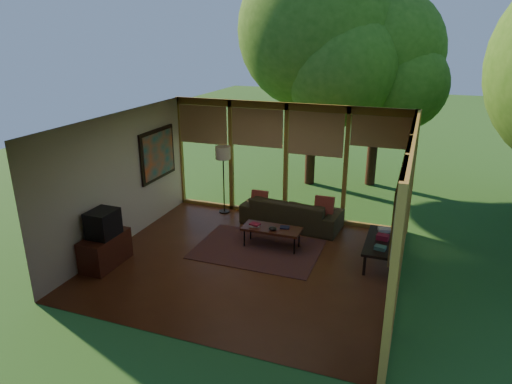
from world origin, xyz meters
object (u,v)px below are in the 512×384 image
at_px(sofa, 291,212).
at_px(coffee_table, 272,229).
at_px(media_cabinet, 105,250).
at_px(floor_lamp, 223,157).
at_px(side_console, 382,243).
at_px(television, 103,223).

relative_size(sofa, coffee_table, 1.86).
height_order(media_cabinet, coffee_table, media_cabinet).
xyz_separation_m(sofa, floor_lamp, (-1.76, 0.21, 1.08)).
bearing_deg(side_console, television, -158.67).
distance_m(television, floor_lamp, 3.41).
xyz_separation_m(media_cabinet, floor_lamp, (1.01, 3.22, 1.11)).
bearing_deg(television, media_cabinet, 180.00).
bearing_deg(sofa, side_console, 157.12).
bearing_deg(floor_lamp, coffee_table, -39.91).
relative_size(media_cabinet, television, 1.82).
height_order(sofa, television, television).
height_order(floor_lamp, side_console, floor_lamp).
bearing_deg(side_console, media_cabinet, -158.75).
xyz_separation_m(television, side_console, (4.85, 1.89, -0.44)).
height_order(television, side_console, television).
height_order(television, floor_lamp, floor_lamp).
bearing_deg(media_cabinet, coffee_table, 33.69).
height_order(television, coffee_table, television).
relative_size(television, coffee_table, 0.46).
bearing_deg(television, coffee_table, 33.89).
distance_m(sofa, coffee_table, 1.20).
bearing_deg(floor_lamp, media_cabinet, -107.46).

